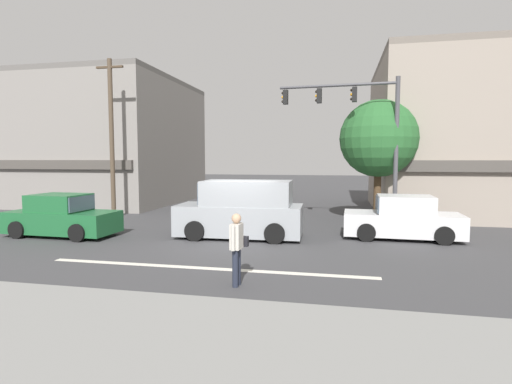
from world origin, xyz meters
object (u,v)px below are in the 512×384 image
object	(u,v)px
sedan_crossing_rightbound	(260,198)
sedan_waiting_far	(402,219)
van_crossing_leftbound	(242,211)
pedestrian_foreground_with_bag	(237,245)
street_tree	(379,139)
utility_pole_near_left	(112,136)
utility_pole_far_right	(441,126)
traffic_light_mast	(363,125)
sedan_approaching_near	(62,217)

from	to	relation	value
sedan_crossing_rightbound	sedan_waiting_far	bearing A→B (deg)	-46.18
van_crossing_leftbound	sedan_waiting_far	distance (m)	5.87
pedestrian_foreground_with_bag	street_tree	bearing A→B (deg)	68.17
utility_pole_near_left	van_crossing_leftbound	xyz separation A→B (m)	(7.44, -3.58, -3.01)
street_tree	sedan_waiting_far	distance (m)	4.56
utility_pole_far_right	sedan_waiting_far	distance (m)	8.20
street_tree	pedestrian_foreground_with_bag	distance (m)	10.95
utility_pole_near_left	traffic_light_mast	world-z (taller)	utility_pole_near_left
utility_pole_near_left	utility_pole_far_right	distance (m)	16.47
sedan_crossing_rightbound	pedestrian_foreground_with_bag	bearing A→B (deg)	-80.99
utility_pole_far_right	sedan_approaching_near	xyz separation A→B (m)	(-15.24, -8.76, -3.89)
van_crossing_leftbound	street_tree	bearing A→B (deg)	39.64
street_tree	sedan_crossing_rightbound	distance (m)	7.72
sedan_approaching_near	pedestrian_foreground_with_bag	size ratio (longest dim) A/B	2.48
sedan_approaching_near	sedan_crossing_rightbound	world-z (taller)	same
van_crossing_leftbound	sedan_crossing_rightbound	distance (m)	7.99
sedan_waiting_far	sedan_approaching_near	distance (m)	12.69
utility_pole_far_right	sedan_waiting_far	bearing A→B (deg)	-112.17
utility_pole_far_right	pedestrian_foreground_with_bag	bearing A→B (deg)	-118.83
utility_pole_far_right	van_crossing_leftbound	xyz separation A→B (m)	(-8.51, -7.67, -3.59)
utility_pole_far_right	van_crossing_leftbound	distance (m)	12.00
street_tree	sedan_crossing_rightbound	size ratio (longest dim) A/B	1.32
street_tree	sedan_waiting_far	xyz separation A→B (m)	(0.61, -3.31, -3.08)
traffic_light_mast	sedan_approaching_near	world-z (taller)	traffic_light_mast
utility_pole_far_right	traffic_light_mast	size ratio (longest dim) A/B	1.43
sedan_approaching_near	pedestrian_foreground_with_bag	world-z (taller)	pedestrian_foreground_with_bag
traffic_light_mast	van_crossing_leftbound	distance (m)	6.24
traffic_light_mast	sedan_crossing_rightbound	bearing A→B (deg)	136.64
utility_pole_near_left	sedan_waiting_far	xyz separation A→B (m)	(13.22, -2.60, -3.30)
van_crossing_leftbound	sedan_waiting_far	world-z (taller)	van_crossing_leftbound
street_tree	pedestrian_foreground_with_bag	size ratio (longest dim) A/B	3.30
utility_pole_far_right	van_crossing_leftbound	world-z (taller)	utility_pole_far_right
utility_pole_far_right	pedestrian_foreground_with_bag	size ratio (longest dim) A/B	5.32
traffic_light_mast	pedestrian_foreground_with_bag	distance (m)	9.62
sedan_crossing_rightbound	pedestrian_foreground_with_bag	distance (m)	13.64
sedan_waiting_far	sedan_approaching_near	xyz separation A→B (m)	(-12.52, -2.07, 0.00)
street_tree	sedan_approaching_near	world-z (taller)	street_tree
utility_pole_near_left	sedan_approaching_near	world-z (taller)	utility_pole_near_left
street_tree	pedestrian_foreground_with_bag	world-z (taller)	street_tree
street_tree	traffic_light_mast	xyz separation A→B (m)	(-0.74, -1.38, 0.51)
pedestrian_foreground_with_bag	utility_pole_far_right	bearing A→B (deg)	61.17
street_tree	pedestrian_foreground_with_bag	xyz separation A→B (m)	(-3.93, -9.82, -2.84)
utility_pole_near_left	traffic_light_mast	xyz separation A→B (m)	(11.87, -0.67, 0.29)
sedan_waiting_far	pedestrian_foreground_with_bag	world-z (taller)	pedestrian_foreground_with_bag
utility_pole_near_left	sedan_crossing_rightbound	world-z (taller)	utility_pole_near_left
utility_pole_near_left	van_crossing_leftbound	distance (m)	8.78
utility_pole_far_right	sedan_crossing_rightbound	bearing A→B (deg)	178.36
utility_pole_near_left	sedan_approaching_near	distance (m)	5.76
sedan_approaching_near	utility_pole_near_left	bearing A→B (deg)	98.54
sedan_waiting_far	traffic_light_mast	bearing A→B (deg)	124.99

